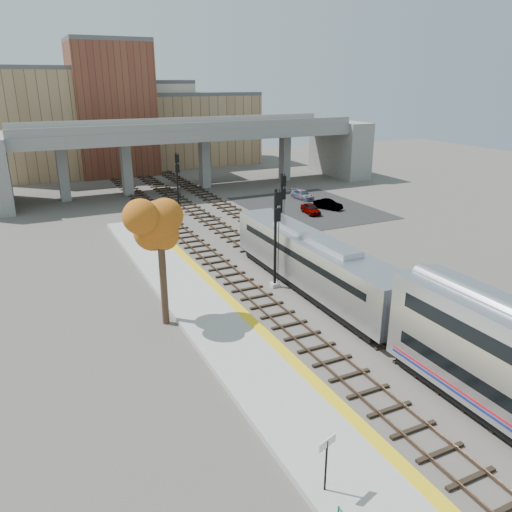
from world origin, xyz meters
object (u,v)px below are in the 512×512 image
signal_mast_mid (282,215)px  car_c (302,195)px  signal_mast_near (276,239)px  car_a (311,209)px  locomotive (313,261)px  tree (160,227)px  car_b (328,204)px  signal_mast_far (178,185)px

signal_mast_mid → car_c: bearing=54.2°
signal_mast_near → car_a: bearing=51.5°
locomotive → signal_mast_mid: 8.71m
tree → car_b: bearing=38.4°
signal_mast_mid → tree: (-13.09, -8.78, 2.83)m
tree → car_c: tree is taller
car_b → signal_mast_far: bearing=134.5°
signal_mast_near → locomotive: bearing=-39.9°
signal_mast_far → car_c: size_ratio=1.81×
tree → car_c: (25.77, 26.37, -5.77)m
signal_mast_mid → locomotive: bearing=-103.4°
locomotive → car_c: locomotive is taller
car_b → car_c: 6.00m
signal_mast_near → car_b: size_ratio=2.11×
signal_mast_far → car_b: 17.81m
signal_mast_mid → signal_mast_far: size_ratio=1.01×
car_c → car_a: bearing=-118.0°
signal_mast_near → signal_mast_far: bearing=90.0°
tree → car_a: 30.43m
signal_mast_far → tree: size_ratio=0.82×
locomotive → car_b: locomotive is taller
car_b → car_c: bearing=61.9°
signal_mast_mid → car_a: 14.63m
locomotive → car_b: size_ratio=5.44×
locomotive → tree: 11.82m
locomotive → tree: size_ratio=2.22×
car_c → locomotive: bearing=-123.9°
locomotive → signal_mast_near: bearing=140.1°
signal_mast_mid → car_a: (9.64, 10.62, -2.92)m
signal_mast_near → car_b: bearing=47.4°
signal_mast_far → tree: 27.40m
signal_mast_mid → tree: bearing=-146.1°
signal_mast_near → car_a: size_ratio=2.16×
signal_mast_far → car_b: (16.75, -5.36, -2.86)m
signal_mast_mid → car_c: signal_mast_mid is taller
signal_mast_far → car_b: signal_mast_far is taller
locomotive → signal_mast_far: bearing=94.7°
car_b → signal_mast_mid: bearing=-165.3°
locomotive → car_a: bearing=58.5°
signal_mast_near → car_a: (13.74, 17.24, -3.11)m
tree → car_c: 37.32m
signal_mast_mid → car_b: 17.40m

